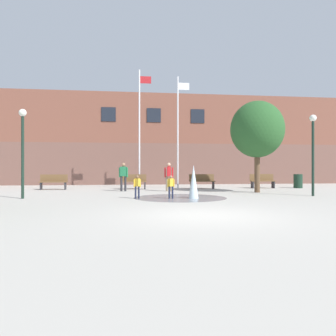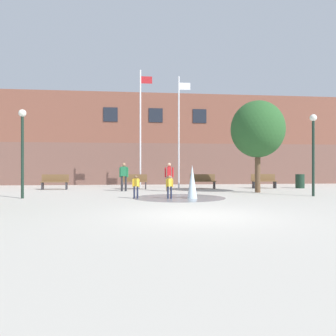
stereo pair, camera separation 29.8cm
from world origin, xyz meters
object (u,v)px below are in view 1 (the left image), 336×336
child_in_fountain (137,185)px  park_bench_center (202,181)px  lamp_post_right_lane (313,143)px  flagpole_right (178,129)px  child_with_pink_shirt (171,185)px  flagpole_left (140,125)px  adult_in_red (123,175)px  lamp_post_left_lane (23,140)px  park_bench_far_left (53,182)px  park_bench_near_trashcan (262,181)px  park_bench_left_of_flagpoles (133,181)px  teen_by_trashcan (169,175)px  trash_can (298,181)px  street_tree_near_building (257,130)px

child_in_fountain → park_bench_center: bearing=96.1°
child_in_fountain → lamp_post_right_lane: bearing=42.8°
flagpole_right → child_with_pink_shirt: bearing=-101.4°
flagpole_right → lamp_post_right_lane: size_ratio=1.90×
flagpole_left → flagpole_right: 2.47m
adult_in_red → lamp_post_left_lane: 5.96m
lamp_post_left_lane → park_bench_far_left: bearing=89.8°
park_bench_far_left → park_bench_near_trashcan: 13.04m
lamp_post_left_lane → park_bench_left_of_flagpoles: bearing=49.3°
park_bench_far_left → flagpole_left: size_ratio=0.21×
park_bench_far_left → flagpole_right: 8.36m
flagpole_left → flagpole_right: flagpole_left is taller
park_bench_far_left → child_in_fountain: bearing=-52.9°
park_bench_far_left → teen_by_trashcan: 7.06m
park_bench_near_trashcan → adult_in_red: size_ratio=1.01×
child_in_fountain → trash_can: child_in_fountain is taller
park_bench_near_trashcan → child_in_fountain: bearing=-143.0°
park_bench_left_of_flagpoles → trash_can: (10.63, -0.12, -0.03)m
lamp_post_right_lane → park_bench_near_trashcan: bearing=89.3°
park_bench_near_trashcan → trash_can: 2.36m
flagpole_left → street_tree_near_building: size_ratio=1.55×
park_bench_center → flagpole_right: (-1.41, 0.67, 3.35)m
flagpole_left → flagpole_right: size_ratio=1.05×
child_with_pink_shirt → park_bench_left_of_flagpoles: bearing=-112.6°
child_with_pink_shirt → child_in_fountain: bearing=-43.4°
park_bench_far_left → park_bench_near_trashcan: size_ratio=1.00×
flagpole_left → lamp_post_right_lane: (7.78, -6.52, -1.52)m
trash_can → child_with_pink_shirt: bearing=-145.7°
park_bench_center → park_bench_left_of_flagpoles: bearing=-179.9°
child_with_pink_shirt → teen_by_trashcan: teen_by_trashcan is taller
flagpole_left → lamp_post_left_lane: size_ratio=1.98×
adult_in_red → lamp_post_right_lane: (8.79, -4.22, 1.55)m
child_in_fountain → lamp_post_left_lane: 5.23m
park_bench_far_left → child_in_fountain: size_ratio=1.62×
park_bench_far_left → lamp_post_right_lane: lamp_post_right_lane is taller
park_bench_far_left → park_bench_center: size_ratio=1.00×
flagpole_left → lamp_post_left_lane: bearing=-129.9°
street_tree_near_building → flagpole_left: bearing=146.1°
park_bench_near_trashcan → street_tree_near_building: 4.83m
park_bench_far_left → trash_can: 15.39m
park_bench_far_left → park_bench_center: (9.05, -0.19, 0.00)m
park_bench_far_left → street_tree_near_building: (11.26, -3.60, 2.87)m
street_tree_near_building → park_bench_near_trashcan: bearing=62.8°
park_bench_left_of_flagpoles → park_bench_center: 4.29m
teen_by_trashcan → flagpole_left: flagpole_left is taller
flagpole_right → trash_can: bearing=-5.8°
teen_by_trashcan → child_with_pink_shirt: bearing=-3.3°
park_bench_far_left → park_bench_near_trashcan: bearing=-0.7°
park_bench_far_left → park_bench_center: 9.06m
flagpole_right → lamp_post_right_lane: 8.52m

